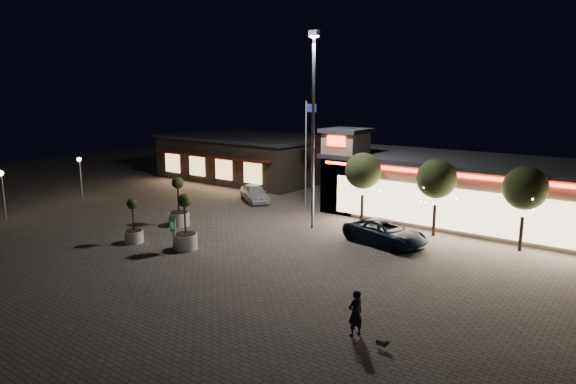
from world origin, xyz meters
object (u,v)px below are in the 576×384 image
Objects in this scene: pickup_truck at (385,233)px; planter_mid at (134,229)px; valet_sign at (173,228)px; planter_left at (179,211)px; white_sedan at (255,193)px; pedestrian at (355,313)px.

planter_mid reaches higher than pickup_truck.
planter_mid is at bearing -175.34° from valet_sign.
planter_left is 1.24× the size of planter_mid.
white_sedan is at bearing 84.31° from pickup_truck.
white_sedan is at bearing 94.90° from planter_left.
planter_mid is at bearing 136.87° from pickup_truck.
planter_left reaches higher than valet_sign.
pickup_truck is at bearing 42.83° from valet_sign.
valet_sign is at bearing 144.54° from pickup_truck.
valet_sign is (3.17, 0.26, 0.53)m from planter_mid.
pedestrian is at bearing -11.67° from valet_sign.
white_sedan is (-13.54, 4.24, -0.01)m from pickup_truck.
planter_mid reaches higher than pedestrian.
pickup_truck is 14.19m from white_sedan.
pickup_truck is 2.91× the size of pedestrian.
valet_sign reaches higher than pedestrian.
planter_mid is (0.75, -4.16, -0.20)m from planter_left.
planter_mid reaches higher than white_sedan.
pedestrian is at bearing -8.54° from planter_mid.
valet_sign reaches higher than white_sedan.
planter_left is at bearing -141.15° from white_sedan.
pedestrian is 0.91× the size of valet_sign.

